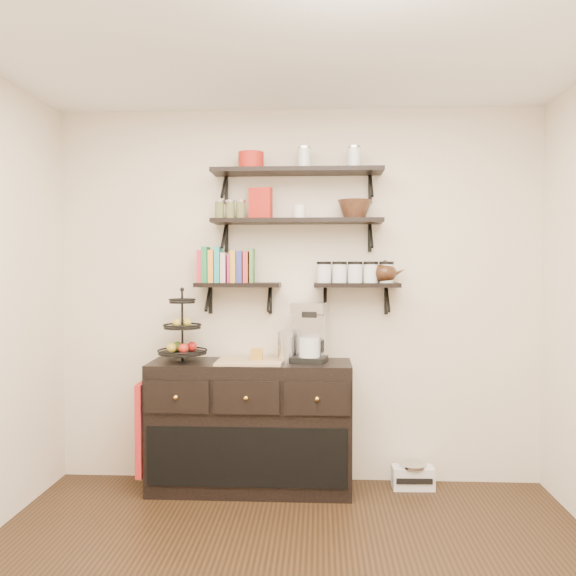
{
  "coord_description": "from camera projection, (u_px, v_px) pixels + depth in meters",
  "views": [
    {
      "loc": [
        0.16,
        -2.69,
        1.56
      ],
      "look_at": [
        -0.04,
        1.15,
        1.43
      ],
      "focal_mm": 38.0,
      "sensor_mm": 36.0,
      "label": 1
    }
  ],
  "objects": [
    {
      "name": "cookbooks",
      "position": [
        226.0,
        267.0,
        4.34
      ],
      "size": [
        0.36,
        0.15,
        0.26
      ],
      "color": "red",
      "rests_on": "shelf_low_left"
    },
    {
      "name": "candle",
      "position": [
        257.0,
        354.0,
        4.24
      ],
      "size": [
        0.08,
        0.08,
        0.08
      ],
      "primitive_type": "cube",
      "color": "#A27425",
      "rests_on": "sideboard"
    },
    {
      "name": "apron",
      "position": [
        143.0,
        428.0,
        4.2
      ],
      "size": [
        0.04,
        0.27,
        0.64
      ],
      "primitive_type": "cube",
      "color": "#AF2212",
      "rests_on": "sideboard"
    },
    {
      "name": "sideboard",
      "position": [
        250.0,
        425.0,
        4.26
      ],
      "size": [
        1.4,
        0.5,
        0.92
      ],
      "color": "black",
      "rests_on": "floor"
    },
    {
      "name": "fruit_stand",
      "position": [
        183.0,
        337.0,
        4.26
      ],
      "size": [
        0.34,
        0.34,
        0.49
      ],
      "rotation": [
        0.0,
        0.0,
        0.01
      ],
      "color": "black",
      "rests_on": "sideboard"
    },
    {
      "name": "shelf_low_left",
      "position": [
        238.0,
        286.0,
        4.34
      ],
      "size": [
        0.6,
        0.25,
        0.23
      ],
      "color": "black",
      "rests_on": "back_wall"
    },
    {
      "name": "red_pot",
      "position": [
        251.0,
        161.0,
        4.29
      ],
      "size": [
        0.18,
        0.18,
        0.12
      ],
      "primitive_type": "cylinder",
      "color": "#A91C13",
      "rests_on": "shelf_top"
    },
    {
      "name": "ramekins",
      "position": [
        300.0,
        212.0,
        4.29
      ],
      "size": [
        0.09,
        0.09,
        0.1
      ],
      "primitive_type": "cylinder",
      "color": "white",
      "rests_on": "shelf_mid"
    },
    {
      "name": "teapot",
      "position": [
        385.0,
        271.0,
        4.28
      ],
      "size": [
        0.23,
        0.19,
        0.16
      ],
      "primitive_type": null,
      "rotation": [
        0.0,
        0.0,
        -0.12
      ],
      "color": "#341D0F",
      "rests_on": "shelf_low_right"
    },
    {
      "name": "shelf_top",
      "position": [
        297.0,
        172.0,
        4.28
      ],
      "size": [
        1.2,
        0.27,
        0.23
      ],
      "color": "black",
      "rests_on": "back_wall"
    },
    {
      "name": "thermal_carafe",
      "position": [
        285.0,
        347.0,
        4.2
      ],
      "size": [
        0.11,
        0.11,
        0.22
      ],
      "primitive_type": "cylinder",
      "color": "silver",
      "rests_on": "sideboard"
    },
    {
      "name": "ceiling",
      "position": [
        283.0,
        6.0,
        2.65
      ],
      "size": [
        3.5,
        3.5,
        0.02
      ],
      "primitive_type": "cube",
      "color": "white",
      "rests_on": "back_wall"
    },
    {
      "name": "shelf_mid",
      "position": [
        297.0,
        222.0,
        4.29
      ],
      "size": [
        1.2,
        0.27,
        0.23
      ],
      "color": "black",
      "rests_on": "back_wall"
    },
    {
      "name": "coffee_maker",
      "position": [
        310.0,
        333.0,
        4.24
      ],
      "size": [
        0.26,
        0.26,
        0.42
      ],
      "rotation": [
        0.0,
        0.0,
        -0.22
      ],
      "color": "black",
      "rests_on": "sideboard"
    },
    {
      "name": "back_wall",
      "position": [
        298.0,
        296.0,
        4.44
      ],
      "size": [
        3.5,
        0.02,
        2.7
      ],
      "primitive_type": "cube",
      "color": "#F0E1CB",
      "rests_on": "ground"
    },
    {
      "name": "shelf_low_right",
      "position": [
        356.0,
        286.0,
        4.3
      ],
      "size": [
        0.6,
        0.25,
        0.23
      ],
      "color": "black",
      "rests_on": "back_wall"
    },
    {
      "name": "glass_canisters",
      "position": [
        355.0,
        274.0,
        4.3
      ],
      "size": [
        0.54,
        0.1,
        0.13
      ],
      "color": "silver",
      "rests_on": "shelf_low_right"
    },
    {
      "name": "radio",
      "position": [
        413.0,
        476.0,
        4.29
      ],
      "size": [
        0.29,
        0.2,
        0.17
      ],
      "rotation": [
        0.0,
        0.0,
        0.03
      ],
      "color": "silver",
      "rests_on": "floor"
    },
    {
      "name": "walnut_bowl",
      "position": [
        355.0,
        209.0,
        4.27
      ],
      "size": [
        0.24,
        0.24,
        0.13
      ],
      "primitive_type": null,
      "color": "black",
      "rests_on": "shelf_mid"
    },
    {
      "name": "recipe_box",
      "position": [
        261.0,
        204.0,
        4.3
      ],
      "size": [
        0.17,
        0.1,
        0.22
      ],
      "primitive_type": "cube",
      "rotation": [
        0.0,
        0.0,
        -0.26
      ],
      "color": "#A91C13",
      "rests_on": "shelf_mid"
    }
  ]
}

